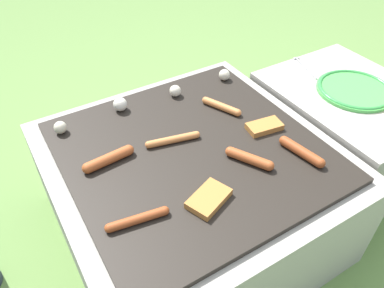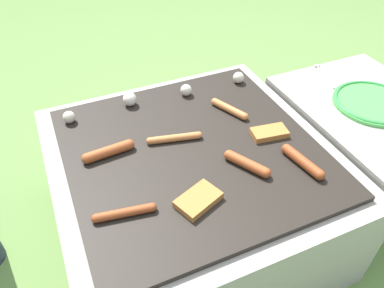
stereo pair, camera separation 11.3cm
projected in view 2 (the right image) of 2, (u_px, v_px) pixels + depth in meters
ground_plane at (192, 226)px, 1.40m from camera, size 14.00×14.00×0.00m
grill at (192, 192)px, 1.27m from camera, size 0.85×0.85×0.39m
side_ledge at (356, 146)px, 1.45m from camera, size 0.49×0.61×0.39m
sausage_front_center at (108, 151)px, 1.11m from camera, size 0.16×0.04×0.03m
sausage_back_right at (229, 109)px, 1.28m from camera, size 0.08×0.14×0.02m
sausage_mid_right at (124, 213)px, 0.94m from camera, size 0.16×0.05×0.02m
sausage_mid_left at (247, 164)px, 1.07m from camera, size 0.09×0.14×0.03m
sausage_front_right at (174, 138)px, 1.16m from camera, size 0.17×0.06×0.02m
sausage_back_center at (303, 161)px, 1.08m from camera, size 0.05×0.16×0.03m
bread_slice_right at (198, 200)px, 0.98m from camera, size 0.14×0.11×0.02m
bread_slice_center at (269, 133)px, 1.18m from camera, size 0.12×0.08×0.02m
mushroom_row at (158, 95)px, 1.32m from camera, size 0.67×0.07×0.05m
plate_colorful at (373, 102)px, 1.31m from camera, size 0.28×0.28×0.02m
fork_utensil at (324, 75)px, 1.46m from camera, size 0.06×0.17×0.01m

